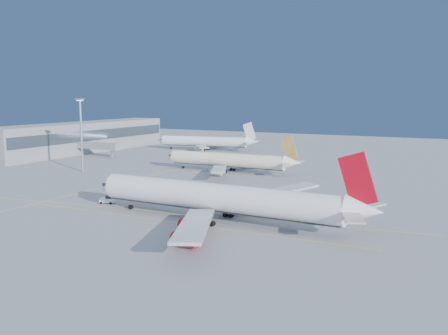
# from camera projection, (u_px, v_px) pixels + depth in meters

# --- Properties ---
(ground) EXTENTS (500.00, 500.00, 0.00)m
(ground) POSITION_uv_depth(u_px,v_px,m) (191.00, 208.00, 127.75)
(ground) COLOR slate
(ground) RESTS_ON ground
(terminal) EXTENTS (18.40, 110.00, 15.00)m
(terminal) POSITION_uv_depth(u_px,v_px,m) (84.00, 137.00, 253.59)
(terminal) COLOR gray
(terminal) RESTS_ON ground
(jet_bridge) EXTENTS (23.60, 3.60, 6.90)m
(jet_bridge) POSITION_uv_depth(u_px,v_px,m) (100.00, 146.00, 232.58)
(jet_bridge) COLOR gray
(jet_bridge) RESTS_ON ground
(taxiway_lines) EXTENTS (118.86, 140.00, 0.02)m
(taxiway_lines) POSITION_uv_depth(u_px,v_px,m) (158.00, 198.00, 140.00)
(taxiway_lines) COLOR yellow
(taxiway_lines) RESTS_ON ground
(airliner_virgin) EXTENTS (72.73, 65.42, 17.96)m
(airliner_virgin) POSITION_uv_depth(u_px,v_px,m) (221.00, 199.00, 113.29)
(airliner_virgin) COLOR white
(airliner_virgin) RESTS_ON ground
(airliner_etihad) EXTENTS (56.60, 52.47, 14.81)m
(airliner_etihad) POSITION_uv_depth(u_px,v_px,m) (229.00, 160.00, 187.01)
(airliner_etihad) COLOR beige
(airliner_etihad) RESTS_ON ground
(airliner_third) EXTENTS (56.51, 51.57, 15.19)m
(airliner_third) POSITION_uv_depth(u_px,v_px,m) (206.00, 142.00, 261.26)
(airliner_third) COLOR white
(airliner_third) RESTS_ON ground
(pushback_tug) EXTENTS (4.17, 3.25, 2.12)m
(pushback_tug) POSITION_uv_depth(u_px,v_px,m) (108.00, 200.00, 133.21)
(pushback_tug) COLOR white
(pushback_tug) RESTS_ON ground
(light_mast) EXTENTS (2.37, 2.37, 27.47)m
(light_mast) POSITION_uv_depth(u_px,v_px,m) (81.00, 129.00, 186.08)
(light_mast) COLOR gray
(light_mast) RESTS_ON ground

